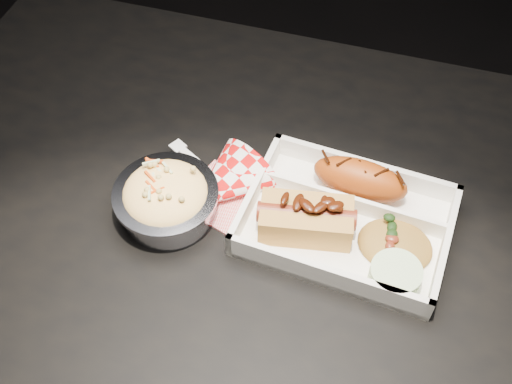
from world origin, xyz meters
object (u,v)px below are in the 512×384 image
fried_pastry (360,179)px  hotdog (306,218)px  napkin_fork (222,186)px  foil_coleslaw_cup (166,198)px  dining_table (303,288)px  food_tray (346,223)px

fried_pastry → hotdog: (-0.05, -0.08, -0.00)m
napkin_fork → foil_coleslaw_cup: bearing=-109.1°
napkin_fork → dining_table: bearing=6.2°
dining_table → food_tray: (0.04, 0.05, 0.10)m
dining_table → foil_coleslaw_cup: size_ratio=9.10×
foil_coleslaw_cup → napkin_fork: 0.08m
dining_table → fried_pastry: size_ratio=9.74×
dining_table → fried_pastry: 0.17m
fried_pastry → hotdog: bearing=-123.3°
food_tray → hotdog: bearing=-149.2°
food_tray → hotdog: size_ratio=2.15×
fried_pastry → foil_coleslaw_cup: 0.25m
hotdog → foil_coleslaw_cup: size_ratio=0.93×
hotdog → fried_pastry: bearing=46.6°
fried_pastry → hotdog: 0.09m
dining_table → food_tray: food_tray is taller
dining_table → foil_coleslaw_cup: foil_coleslaw_cup is taller
foil_coleslaw_cup → fried_pastry: bearing=23.4°
dining_table → napkin_fork: size_ratio=7.19×
dining_table → hotdog: bearing=111.4°
food_tray → foil_coleslaw_cup: foil_coleslaw_cup is taller
dining_table → foil_coleslaw_cup: 0.22m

